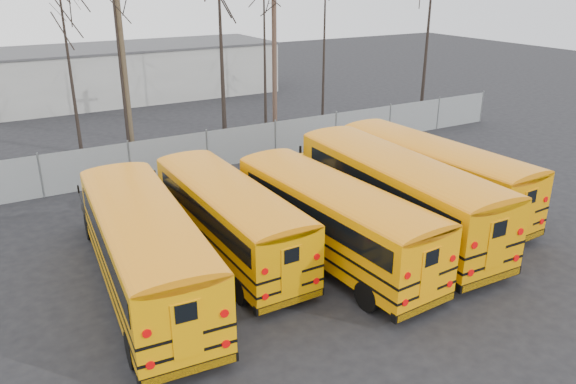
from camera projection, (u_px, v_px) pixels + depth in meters
ground at (340, 266)px, 19.53m from camera, size 120.00×120.00×0.00m
fence at (207, 150)px, 28.85m from camera, size 40.00×0.04×2.00m
distant_building at (136, 72)px, 45.57m from camera, size 22.00×8.00×4.00m
bus_a at (143, 241)px, 17.30m from camera, size 3.32×11.08×3.06m
bus_b at (226, 211)px, 19.80m from camera, size 2.42×10.17×2.84m
bus_c at (329, 212)px, 19.52m from camera, size 3.11×10.72×2.96m
bus_d at (393, 187)px, 21.41m from camera, size 2.93×11.62×3.23m
bus_e at (429, 169)px, 23.73m from camera, size 3.14×11.02×3.05m
utility_pole_left at (124, 66)px, 28.86m from camera, size 1.70×0.66×9.81m
utility_pole_right at (274, 56)px, 33.93m from camera, size 1.67×0.29×9.37m
tree_3 at (70, 70)px, 25.97m from camera, size 0.26×0.26×10.64m
tree_4 at (118, 43)px, 28.28m from camera, size 0.26×0.26×12.43m
tree_5 at (221, 54)px, 30.18m from camera, size 0.26×0.26×10.88m
tree_6 at (265, 45)px, 32.98m from camera, size 0.26×0.26×11.09m
tree_7 at (325, 28)px, 35.71m from camera, size 0.26×0.26×12.49m
tree_8 at (429, 21)px, 38.23m from camera, size 0.26×0.26×12.83m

